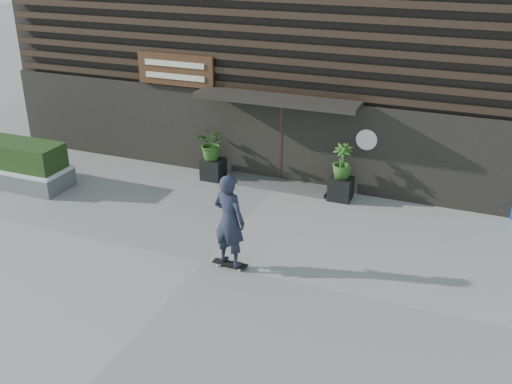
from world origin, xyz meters
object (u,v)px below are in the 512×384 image
at_px(planter_pot_right, 341,189).
at_px(skateboarder, 229,221).
at_px(planter_pot_left, 213,169).
at_px(raised_bed, 13,175).

xyz_separation_m(planter_pot_right, skateboarder, (-1.29, -4.35, 0.82)).
height_order(planter_pot_right, skateboarder, skateboarder).
xyz_separation_m(planter_pot_left, raised_bed, (-5.18, -2.44, -0.05)).
xyz_separation_m(planter_pot_left, planter_pot_right, (3.80, 0.00, 0.00)).
bearing_deg(skateboarder, planter_pot_right, 73.44).
bearing_deg(planter_pot_left, skateboarder, -60.04).
bearing_deg(skateboarder, raised_bed, 166.08).
height_order(planter_pot_left, planter_pot_right, same).
distance_m(planter_pot_left, raised_bed, 5.73).
bearing_deg(planter_pot_left, raised_bed, -154.77).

